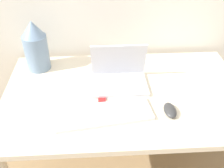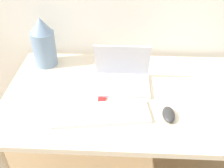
{
  "view_description": "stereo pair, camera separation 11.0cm",
  "coord_description": "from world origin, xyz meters",
  "px_view_note": "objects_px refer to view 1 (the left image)",
  "views": [
    {
      "loc": [
        -0.14,
        -0.69,
        1.61
      ],
      "look_at": [
        -0.08,
        0.33,
        0.86
      ],
      "focal_mm": 42.0,
      "sensor_mm": 36.0,
      "label": 1
    },
    {
      "loc": [
        -0.03,
        -0.69,
        1.61
      ],
      "look_at": [
        -0.08,
        0.33,
        0.86
      ],
      "focal_mm": 42.0,
      "sensor_mm": 36.0,
      "label": 2
    }
  ],
  "objects_px": {
    "keyboard": "(104,114)",
    "vase": "(36,46)",
    "laptop": "(119,76)",
    "mp3_player": "(102,101)",
    "mouse": "(170,110)"
  },
  "relations": [
    {
      "from": "keyboard",
      "to": "vase",
      "type": "bearing_deg",
      "value": 130.02
    },
    {
      "from": "vase",
      "to": "keyboard",
      "type": "bearing_deg",
      "value": -49.98
    },
    {
      "from": "laptop",
      "to": "mp3_player",
      "type": "xyz_separation_m",
      "value": [
        -0.1,
        -0.15,
        -0.04
      ]
    },
    {
      "from": "laptop",
      "to": "vase",
      "type": "xyz_separation_m",
      "value": [
        -0.46,
        0.19,
        0.1
      ]
    },
    {
      "from": "mouse",
      "to": "vase",
      "type": "relative_size",
      "value": 0.36
    },
    {
      "from": "mouse",
      "to": "vase",
      "type": "height_order",
      "value": "vase"
    },
    {
      "from": "vase",
      "to": "mp3_player",
      "type": "distance_m",
      "value": 0.52
    },
    {
      "from": "mouse",
      "to": "vase",
      "type": "xyz_separation_m",
      "value": [
        -0.68,
        0.44,
        0.13
      ]
    },
    {
      "from": "laptop",
      "to": "keyboard",
      "type": "xyz_separation_m",
      "value": [
        -0.09,
        -0.25,
        -0.04
      ]
    },
    {
      "from": "mp3_player",
      "to": "mouse",
      "type": "bearing_deg",
      "value": -17.5
    },
    {
      "from": "laptop",
      "to": "vase",
      "type": "bearing_deg",
      "value": 158.05
    },
    {
      "from": "mp3_player",
      "to": "laptop",
      "type": "bearing_deg",
      "value": 57.29
    },
    {
      "from": "vase",
      "to": "mp3_player",
      "type": "relative_size",
      "value": 4.84
    },
    {
      "from": "mouse",
      "to": "mp3_player",
      "type": "height_order",
      "value": "mouse"
    },
    {
      "from": "keyboard",
      "to": "mp3_player",
      "type": "xyz_separation_m",
      "value": [
        -0.0,
        0.1,
        -0.01
      ]
    }
  ]
}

